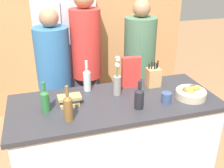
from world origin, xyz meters
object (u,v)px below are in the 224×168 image
knife_block (153,77)px  refrigerator (65,51)px  bottle_wine (68,107)px  bottle_vinegar (87,79)px  book_stack (69,100)px  flower_vase (117,80)px  person_at_sink (55,76)px  fruit_bowl (191,93)px  coffee_mug (167,97)px  bottle_oil (139,98)px  cereal_box (131,72)px  person_in_blue (87,62)px  bottle_water (45,100)px  person_in_red_tee (139,64)px

knife_block → refrigerator: bearing=123.0°
knife_block → bottle_wine: (-0.88, -0.39, 0.02)m
bottle_vinegar → bottle_wine: size_ratio=1.02×
knife_block → book_stack: size_ratio=1.26×
flower_vase → book_stack: size_ratio=1.86×
person_at_sink → knife_block: bearing=-23.3°
knife_block → bottle_wine: size_ratio=0.87×
fruit_bowl → coffee_mug: bearing=-176.5°
coffee_mug → bottle_wine: size_ratio=0.38×
book_stack → person_at_sink: 0.65m
bottle_oil → bottle_wine: (-0.58, -0.02, 0.02)m
refrigerator → bottle_oil: refrigerator is taller
knife_block → person_at_sink: 1.05m
person_at_sink → cereal_box: bearing=-27.8°
bottle_wine → bottle_vinegar: bearing=63.0°
book_stack → bottle_wine: 0.27m
knife_block → person_in_blue: bearing=136.9°
book_stack → bottle_vinegar: 0.31m
cereal_box → knife_block: bearing=-12.3°
fruit_bowl → bottle_wine: size_ratio=0.94×
cereal_box → bottle_wine: (-0.66, -0.44, -0.04)m
knife_block → person_at_sink: person_at_sink is taller
knife_block → bottle_water: bottle_water is taller
bottle_vinegar → person_at_sink: person_at_sink is taller
bottle_oil → bottle_water: (-0.74, 0.17, 0.00)m
person_in_red_tee → coffee_mug: bearing=-111.3°
person_in_blue → refrigerator: bearing=131.4°
bottle_water → person_in_red_tee: size_ratio=0.15×
refrigerator → fruit_bowl: refrigerator is taller
flower_vase → person_in_blue: (-0.16, 0.60, -0.02)m
person_in_red_tee → bottle_water: bearing=-161.4°
coffee_mug → person_at_sink: person_at_sink is taller
flower_vase → person_at_sink: (-0.51, 0.59, -0.14)m
coffee_mug → person_at_sink: 1.23m
coffee_mug → bottle_wine: bearing=-176.6°
knife_block → flower_vase: bearing=-168.9°
refrigerator → bottle_oil: 1.54m
refrigerator → person_in_red_tee: bearing=-36.1°
person_at_sink → flower_vase: bearing=-42.8°
bottle_water → coffee_mug: bearing=-7.6°
bottle_oil → knife_block: bearing=51.3°
knife_block → bottle_water: (-1.04, -0.20, 0.01)m
person_in_blue → fruit_bowl: bearing=-21.6°
coffee_mug → book_stack: bearing=165.9°
cereal_box → person_in_blue: 0.58m
bottle_water → bottle_wine: bearing=-49.4°
flower_vase → person_in_blue: bearing=105.1°
cereal_box → bottle_vinegar: cereal_box is taller
book_stack → flower_vase: bearing=7.2°
cereal_box → coffee_mug: (0.19, -0.39, -0.11)m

